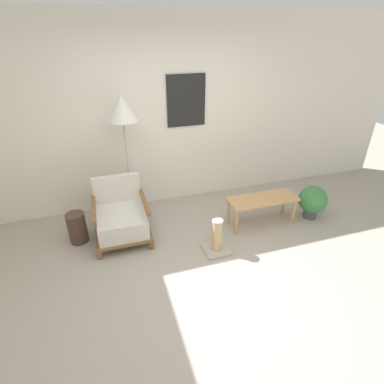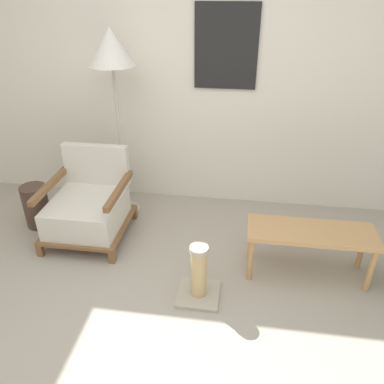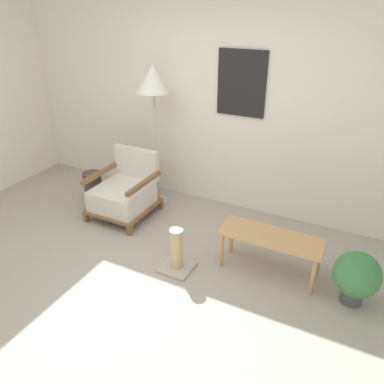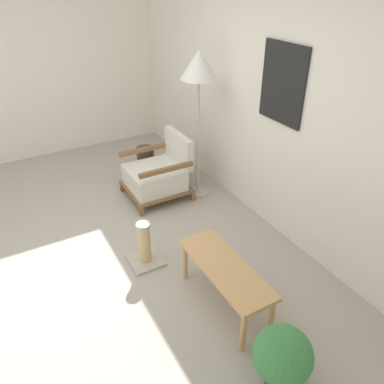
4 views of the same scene
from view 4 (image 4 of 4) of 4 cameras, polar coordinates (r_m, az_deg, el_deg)
ground_plane at (r=3.87m, az=-16.87°, el=-10.25°), size 14.00×14.00×0.00m
wall_back at (r=4.00m, az=10.37°, el=14.36°), size 8.00×0.09×2.70m
wall_left at (r=5.86m, az=-21.13°, el=18.12°), size 0.06×8.00×2.70m
armchair at (r=4.60m, az=-5.20°, el=2.76°), size 0.69×0.73×0.77m
floor_lamp at (r=4.19m, az=1.06°, el=18.03°), size 0.41×0.41×1.74m
coffee_table at (r=3.10m, az=5.10°, el=-12.04°), size 0.96×0.34×0.42m
vase at (r=5.12m, az=-7.04°, el=4.63°), size 0.23×0.23×0.41m
potted_plant at (r=2.74m, az=13.60°, el=-23.21°), size 0.40×0.40×0.50m
scratching_post at (r=3.63m, az=-7.20°, el=-8.45°), size 0.31×0.31×0.45m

